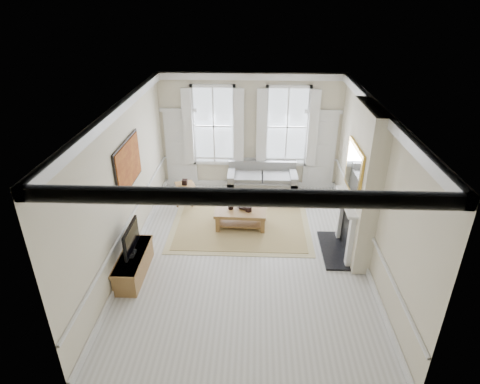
{
  "coord_description": "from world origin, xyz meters",
  "views": [
    {
      "loc": [
        0.16,
        -7.53,
        5.39
      ],
      "look_at": [
        -0.18,
        0.66,
        1.25
      ],
      "focal_mm": 30.0,
      "sensor_mm": 36.0,
      "label": 1
    }
  ],
  "objects_px": {
    "side_table": "(185,188)",
    "tv_stand": "(134,265)",
    "coffee_table": "(241,213)",
    "sofa": "(262,181)"
  },
  "relations": [
    {
      "from": "sofa",
      "to": "coffee_table",
      "type": "relative_size",
      "value": 1.53
    },
    {
      "from": "sofa",
      "to": "tv_stand",
      "type": "relative_size",
      "value": 1.37
    },
    {
      "from": "coffee_table",
      "to": "tv_stand",
      "type": "relative_size",
      "value": 0.9
    },
    {
      "from": "sofa",
      "to": "side_table",
      "type": "relative_size",
      "value": 3.13
    },
    {
      "from": "side_table",
      "to": "sofa",
      "type": "bearing_deg",
      "value": 19.6
    },
    {
      "from": "side_table",
      "to": "coffee_table",
      "type": "distance_m",
      "value": 1.96
    },
    {
      "from": "coffee_table",
      "to": "tv_stand",
      "type": "xyz_separation_m",
      "value": [
        -2.16,
        -2.03,
        -0.14
      ]
    },
    {
      "from": "side_table",
      "to": "tv_stand",
      "type": "height_order",
      "value": "side_table"
    },
    {
      "from": "side_table",
      "to": "tv_stand",
      "type": "relative_size",
      "value": 0.44
    },
    {
      "from": "side_table",
      "to": "tv_stand",
      "type": "bearing_deg",
      "value": -100.22
    }
  ]
}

